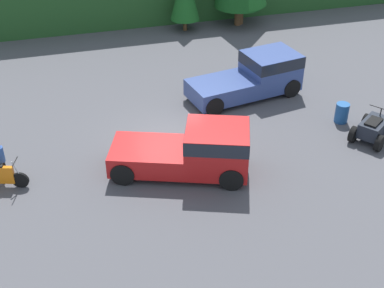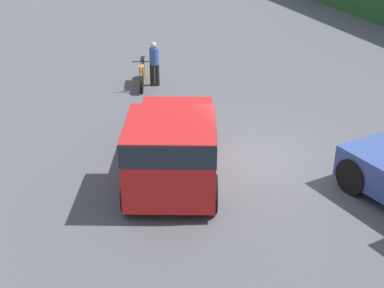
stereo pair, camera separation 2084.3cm
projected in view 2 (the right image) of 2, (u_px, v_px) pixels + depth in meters
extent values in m
plane|color=#4C4C51|center=(252.00, 157.00, 14.75)|extent=(80.00, 80.00, 0.00)
cube|color=red|center=(171.00, 156.00, 12.41)|extent=(2.88, 2.73, 1.71)
cube|color=#1E232D|center=(170.00, 134.00, 12.16)|extent=(2.90, 2.75, 0.55)
cube|color=red|center=(176.00, 128.00, 14.91)|extent=(3.36, 2.90, 0.81)
cylinder|color=black|center=(211.00, 194.00, 12.16)|extent=(0.93, 0.57, 0.89)
cylinder|color=black|center=(129.00, 193.00, 12.19)|extent=(0.93, 0.57, 0.89)
cylinder|color=black|center=(209.00, 123.00, 15.73)|extent=(0.93, 0.57, 0.89)
cylinder|color=black|center=(146.00, 123.00, 15.76)|extent=(0.93, 0.57, 0.89)
cylinder|color=black|center=(353.00, 176.00, 12.89)|extent=(0.93, 0.43, 0.89)
cylinder|color=black|center=(142.00, 84.00, 19.14)|extent=(0.63, 0.29, 0.63)
cylinder|color=black|center=(144.00, 71.00, 20.51)|extent=(0.63, 0.29, 0.63)
cube|color=orange|center=(142.00, 72.00, 19.73)|extent=(1.14, 0.50, 0.70)
cylinder|color=#B7B7BC|center=(141.00, 73.00, 19.00)|extent=(0.30, 0.14, 0.80)
cylinder|color=black|center=(141.00, 62.00, 18.82)|extent=(0.21, 0.58, 0.04)
cube|color=black|center=(142.00, 60.00, 19.73)|extent=(0.84, 0.39, 0.06)
cylinder|color=black|center=(157.00, 75.00, 19.79)|extent=(0.23, 0.23, 0.82)
cylinder|color=black|center=(152.00, 75.00, 19.81)|extent=(0.23, 0.23, 0.82)
cylinder|color=#2D5199|center=(154.00, 56.00, 19.48)|extent=(0.45, 0.45, 0.61)
sphere|color=tan|center=(154.00, 45.00, 19.30)|extent=(0.29, 0.29, 0.22)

